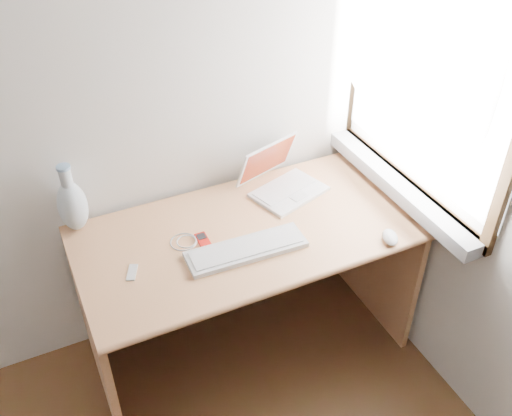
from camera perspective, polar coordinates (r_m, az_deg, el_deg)
name	(u,v)px	position (r m, az deg, el deg)	size (l,w,h in m)	color
window	(422,77)	(2.26, 16.25, 12.51)	(0.11, 0.99, 1.10)	white
desk	(240,256)	(2.48, -1.63, -4.79)	(1.36, 0.68, 0.72)	tan
laptop	(285,180)	(2.49, 2.90, 2.86)	(0.35, 0.33, 0.21)	white
external_keyboard	(246,249)	(2.18, -0.97, -4.12)	(0.47, 0.16, 0.02)	silver
mouse	(390,237)	(2.28, 13.27, -2.86)	(0.06, 0.10, 0.03)	white
ipod	(203,240)	(2.24, -5.29, -3.25)	(0.04, 0.10, 0.01)	red
cable_coil	(184,242)	(2.24, -7.26, -3.37)	(0.11, 0.11, 0.01)	silver
remote	(132,272)	(2.14, -12.28, -6.31)	(0.03, 0.08, 0.01)	silver
vase	(72,204)	(2.33, -17.90, 0.37)	(0.12, 0.12, 0.30)	silver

